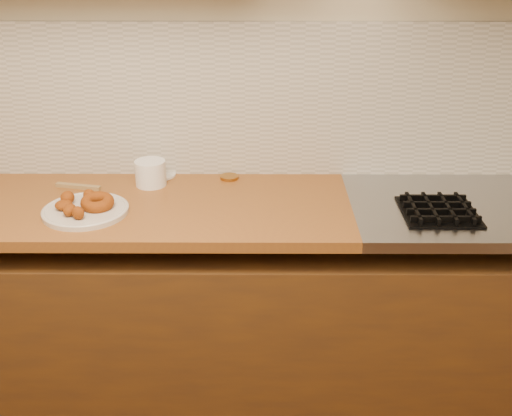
{
  "coord_description": "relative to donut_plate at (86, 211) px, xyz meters",
  "views": [
    {
      "loc": [
        0.17,
        -0.44,
        1.85
      ],
      "look_at": [
        0.16,
        1.58,
        0.93
      ],
      "focal_mm": 45.0,
      "sensor_mm": 36.0,
      "label": 1
    }
  ],
  "objects": [
    {
      "name": "wooden_utensil",
      "position": [
        -0.08,
        0.23,
        -0.0
      ],
      "size": [
        0.18,
        0.06,
        0.01
      ],
      "primitive_type": "cube",
      "rotation": [
        0.0,
        0.0,
        -0.22
      ],
      "color": "olive",
      "rests_on": "butcher_block"
    },
    {
      "name": "donut_plate",
      "position": [
        0.0,
        0.0,
        0.0
      ],
      "size": [
        0.3,
        0.3,
        0.02
      ],
      "primitive_type": "cylinder",
      "color": "beige",
      "rests_on": "butcher_block"
    },
    {
      "name": "butcher_block",
      "position": [
        -0.21,
        0.09,
        -0.03
      ],
      "size": [
        2.3,
        0.62,
        0.04
      ],
      "primitive_type": "cube",
      "color": "#93591E",
      "rests_on": "base_cabinet"
    },
    {
      "name": "ring_donut",
      "position": [
        0.04,
        0.01,
        0.03
      ],
      "size": [
        0.15,
        0.15,
        0.05
      ],
      "primitive_type": "torus",
      "rotation": [
        0.1,
        0.0,
        0.29
      ],
      "color": "#914410",
      "rests_on": "donut_plate"
    },
    {
      "name": "base_cabinet",
      "position": [
        0.44,
        0.09,
        -0.52
      ],
      "size": [
        3.6,
        0.6,
        0.77
      ],
      "primitive_type": "cube",
      "color": "#593311",
      "rests_on": "floor"
    },
    {
      "name": "plastic_tub",
      "position": [
        0.19,
        0.26,
        0.04
      ],
      "size": [
        0.12,
        0.12,
        0.1
      ],
      "primitive_type": "cylinder",
      "rotation": [
        0.0,
        0.0,
        0.02
      ],
      "color": "white",
      "rests_on": "butcher_block"
    },
    {
      "name": "backsplash",
      "position": [
        0.44,
        0.39,
        0.29
      ],
      "size": [
        3.6,
        0.02,
        0.6
      ],
      "primitive_type": "cube",
      "color": "beige",
      "rests_on": "wall_back"
    },
    {
      "name": "brass_jar_lid",
      "position": [
        0.49,
        0.33,
        -0.0
      ],
      "size": [
        0.09,
        0.09,
        0.01
      ],
      "primitive_type": "cylinder",
      "rotation": [
        0.0,
        0.0,
        -0.22
      ],
      "color": "#A7732E",
      "rests_on": "butcher_block"
    },
    {
      "name": "tub_lid",
      "position": [
        0.21,
        0.36,
        -0.0
      ],
      "size": [
        0.14,
        0.14,
        0.01
      ],
      "primitive_type": "cylinder",
      "rotation": [
        0.0,
        0.0,
        0.09
      ],
      "color": "white",
      "rests_on": "butcher_block"
    },
    {
      "name": "fried_dough_chunks",
      "position": [
        -0.04,
        -0.0,
        0.03
      ],
      "size": [
        0.14,
        0.22,
        0.05
      ],
      "color": "#914410",
      "rests_on": "donut_plate"
    },
    {
      "name": "wall_back",
      "position": [
        0.44,
        0.4,
        0.44
      ],
      "size": [
        4.0,
        0.02,
        2.7
      ],
      "primitive_type": "cube",
      "color": "beige",
      "rests_on": "ground"
    }
  ]
}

